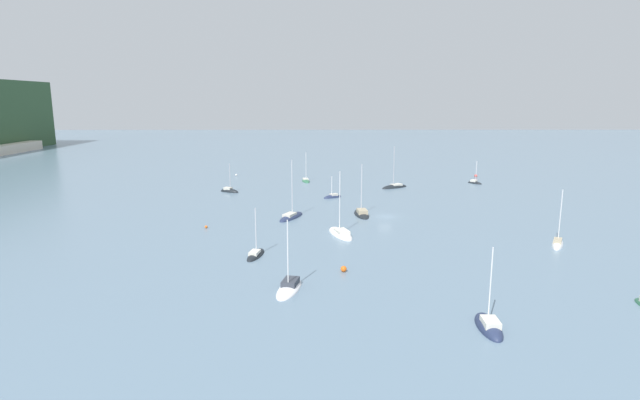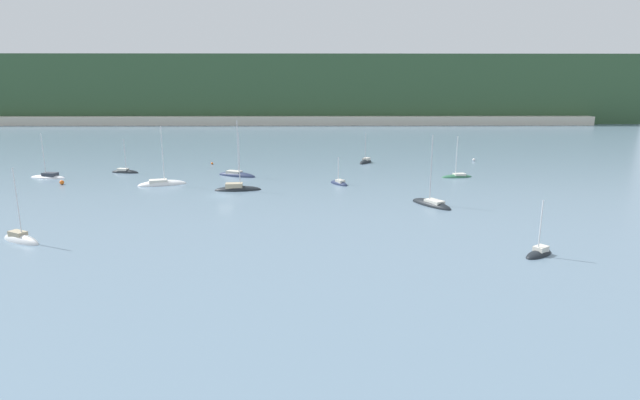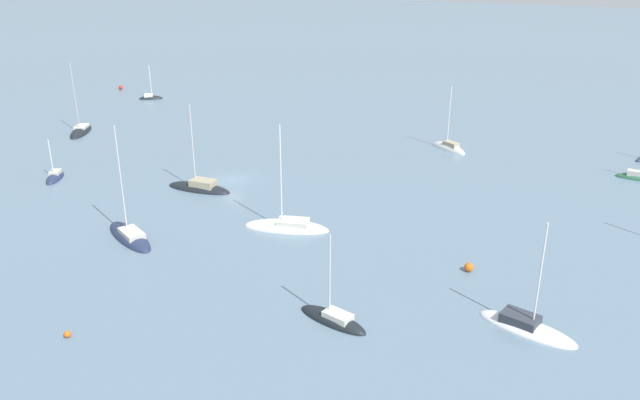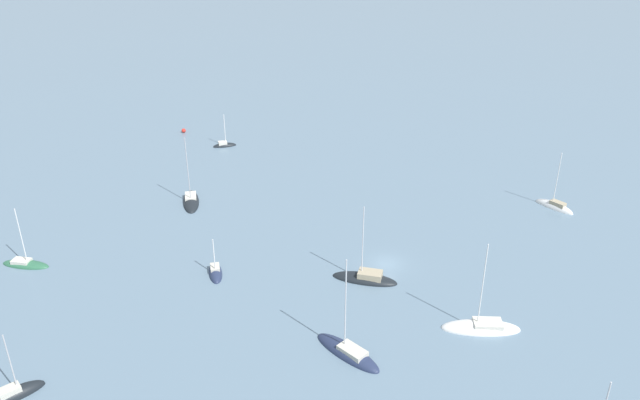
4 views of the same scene
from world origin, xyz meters
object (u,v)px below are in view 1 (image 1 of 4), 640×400
Objects in this scene: sailboat_0 at (340,234)px; mooring_buoy_3 at (344,269)px; mooring_buoy_2 at (476,176)px; sailboat_2 at (229,192)px; sailboat_12 at (333,197)px; sailboat_7 at (289,288)px; sailboat_11 at (489,327)px; sailboat_3 at (395,187)px; sailboat_1 at (291,217)px; sailboat_5 at (256,255)px; mooring_buoy_0 at (206,227)px; sailboat_8 at (557,245)px; sailboat_13 at (362,214)px; sailboat_6 at (306,181)px; sailboat_9 at (475,183)px; mooring_buoy_1 at (236,175)px.

mooring_buoy_3 is at bearing 160.67° from sailboat_0.
mooring_buoy_2 is 96.10m from mooring_buoy_3.
sailboat_12 is (-7.69, -26.17, -0.02)m from sailboat_2.
sailboat_7 reaches higher than mooring_buoy_3.
sailboat_0 is at bearing 22.45° from sailboat_11.
sailboat_3 is (47.58, -16.79, 0.00)m from sailboat_0.
sailboat_1 reaches higher than sailboat_12.
sailboat_3 is at bearing -15.38° from sailboat_5.
sailboat_1 reaches higher than sailboat_11.
mooring_buoy_2 is at bearing -20.63° from sailboat_1.
sailboat_2 is at bearing 3.15° from mooring_buoy_0.
sailboat_2 is 27.28m from sailboat_12.
sailboat_8 reaches higher than mooring_buoy_3.
sailboat_13 reaches higher than sailboat_11.
sailboat_6 is (16.90, -19.20, -0.01)m from sailboat_2.
sailboat_5 reaches higher than mooring_buoy_2.
sailboat_3 is at bearing 123.43° from mooring_buoy_2.
sailboat_9 is at bearing 174.27° from sailboat_12.
sailboat_5 is (-59.55, 30.15, 0.01)m from sailboat_3.
sailboat_11 reaches higher than sailboat_5.
mooring_buoy_0 is at bearing -89.47° from sailboat_9.
sailboat_3 reaches higher than sailboat_13.
mooring_buoy_3 is at bearing 43.92° from sailboat_3.
sailboat_12 reaches higher than mooring_buoy_2.
sailboat_9 reaches higher than mooring_buoy_2.
sailboat_11 reaches higher than mooring_buoy_2.
sailboat_7 is 0.95× the size of sailboat_8.
sailboat_5 is (-24.79, 4.13, -0.00)m from sailboat_1.
mooring_buoy_0 is 64.10m from mooring_buoy_1.
sailboat_0 reaches higher than sailboat_7.
sailboat_5 is at bearing 143.40° from mooring_buoy_2.
sailboat_1 reaches higher than mooring_buoy_3.
sailboat_3 is 1.32× the size of sailboat_6.
sailboat_13 is (-43.21, -12.28, 0.05)m from sailboat_6.
mooring_buoy_3 is at bearing 138.14° from sailboat_8.
sailboat_7 reaches higher than sailboat_5.
sailboat_1 is (12.82, 9.23, 0.01)m from sailboat_0.
sailboat_2 is 36.86m from mooring_buoy_0.
sailboat_12 is 45.12m from mooring_buoy_1.
mooring_buoy_1 is at bearing -138.53° from sailboat_9.
sailboat_1 is 1.52× the size of sailboat_2.
sailboat_13 is at bearing -36.31° from sailboat_0.
sailboat_12 is 52.93m from mooring_buoy_3.
sailboat_9 is 1.19× the size of sailboat_12.
sailboat_0 reaches higher than mooring_buoy_2.
sailboat_0 is at bearing -36.67° from sailboat_5.
sailboat_3 is at bearing 47.12° from sailboat_8.
sailboat_5 is at bearing -146.34° from mooring_buoy_0.
sailboat_0 reaches higher than sailboat_2.
sailboat_1 reaches higher than sailboat_7.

